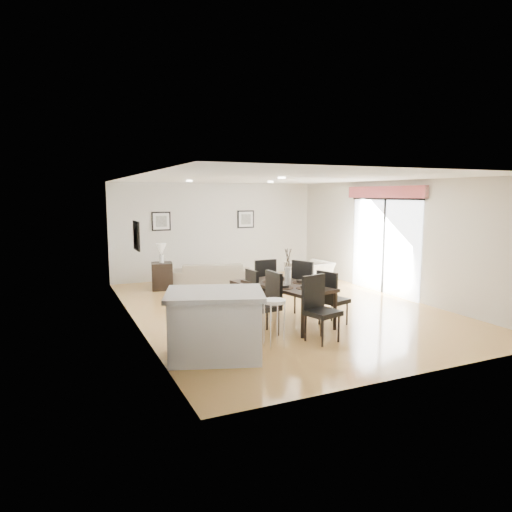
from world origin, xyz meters
name	(u,v)px	position (x,y,z in m)	size (l,w,h in m)	color
ground	(280,307)	(0.00, 0.00, 0.00)	(8.00, 8.00, 0.00)	tan
wall_back	(217,230)	(0.00, 4.00, 1.35)	(6.00, 0.04, 2.70)	silver
wall_front	(423,275)	(0.00, -4.00, 1.35)	(6.00, 0.04, 2.70)	silver
wall_left	(133,251)	(-3.00, 0.00, 1.35)	(0.04, 8.00, 2.70)	silver
wall_right	(394,238)	(3.00, 0.00, 1.35)	(0.04, 8.00, 2.70)	silver
ceiling	(281,178)	(0.00, 0.00, 2.70)	(6.00, 8.00, 0.02)	white
sofa	(212,274)	(-0.52, 2.88, 0.30)	(2.03, 0.79, 0.59)	gray
armchair	(310,275)	(1.66, 1.56, 0.33)	(1.01, 0.88, 0.65)	silver
courtyard_plant_a	(502,277)	(5.66, -0.86, 0.36)	(0.65, 0.57, 0.73)	#3A5B27
courtyard_plant_b	(444,266)	(5.80, 1.08, 0.36)	(0.40, 0.40, 0.72)	#3A5B27
dining_table	(288,288)	(-0.42, -1.12, 0.66)	(1.26, 1.93, 0.74)	black
dining_chair_wnear	(268,300)	(-1.04, -1.56, 0.60)	(0.52, 0.52, 1.07)	black
dining_chair_wfar	(247,293)	(-1.05, -0.67, 0.54)	(0.47, 0.47, 0.97)	black
dining_chair_enear	(331,295)	(0.21, -1.59, 0.56)	(0.57, 0.57, 1.01)	black
dining_chair_efar	(306,284)	(0.20, -0.72, 0.61)	(0.64, 0.64, 1.09)	black
dining_chair_head	(318,305)	(-0.44, -2.21, 0.60)	(0.58, 0.58, 1.07)	black
dining_chair_foot	(263,282)	(-0.41, -0.03, 0.59)	(0.50, 0.50, 1.06)	black
vase	(288,270)	(-0.42, -1.12, 0.99)	(0.80, 1.26, 0.66)	white
coffee_table	(256,289)	(-0.10, 1.01, 0.21)	(1.05, 0.63, 0.42)	black
side_table	(162,276)	(-1.86, 2.87, 0.34)	(0.51, 0.51, 0.68)	black
table_lamp	(161,250)	(-1.86, 2.87, 0.99)	(0.25, 0.25, 0.48)	white
cushion	(308,268)	(1.56, 1.47, 0.51)	(0.28, 0.09, 0.28)	maroon
kitchen_island	(215,324)	(-2.23, -2.25, 0.50)	(1.68, 1.48, 0.98)	silver
bar_stool	(274,306)	(-1.26, -2.25, 0.66)	(0.35, 0.35, 0.77)	white
framed_print_back_left	(161,221)	(-1.60, 3.97, 1.65)	(0.52, 0.04, 0.52)	black
framed_print_back_right	(246,219)	(0.90, 3.97, 1.65)	(0.52, 0.04, 0.52)	black
framed_print_left_wall	(136,236)	(-2.97, -0.20, 1.65)	(0.04, 0.52, 0.52)	black
sliding_door	(384,224)	(2.96, 0.30, 1.66)	(0.12, 2.70, 2.57)	white
courtyard	(461,246)	(6.16, 0.87, 0.92)	(6.00, 6.00, 2.00)	gray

